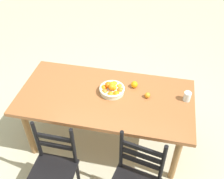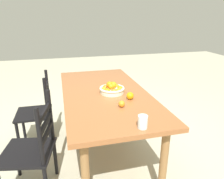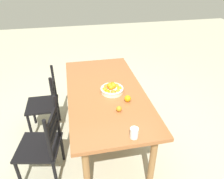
% 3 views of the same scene
% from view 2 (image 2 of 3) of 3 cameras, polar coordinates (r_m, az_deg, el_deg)
% --- Properties ---
extents(ground_plane, '(12.00, 12.00, 0.00)m').
position_cam_2_polar(ground_plane, '(2.74, -1.77, -15.90)').
color(ground_plane, '#B2AE94').
extents(dining_table, '(1.88, 0.93, 0.77)m').
position_cam_2_polar(dining_table, '(2.40, -1.94, -2.43)').
color(dining_table, '#995A32').
rests_on(dining_table, ground).
extents(chair_near_window, '(0.52, 0.52, 0.95)m').
position_cam_2_polar(chair_near_window, '(2.11, -20.74, -15.06)').
color(chair_near_window, black).
rests_on(chair_near_window, ground).
extents(chair_by_cabinet, '(0.42, 0.42, 0.94)m').
position_cam_2_polar(chair_by_cabinet, '(2.79, -19.61, -5.99)').
color(chair_by_cabinet, black).
rests_on(chair_by_cabinet, ground).
extents(fruit_bowl, '(0.28, 0.28, 0.14)m').
position_cam_2_polar(fruit_bowl, '(2.32, -0.04, 0.13)').
color(fruit_bowl, silver).
rests_on(fruit_bowl, dining_table).
extents(orange_loose_0, '(0.08, 0.08, 0.08)m').
position_cam_2_polar(orange_loose_0, '(2.16, 4.93, -1.73)').
color(orange_loose_0, orange).
rests_on(orange_loose_0, dining_table).
extents(orange_loose_1, '(0.06, 0.06, 0.06)m').
position_cam_2_polar(orange_loose_1, '(1.98, 2.64, -3.93)').
color(orange_loose_1, orange).
rests_on(orange_loose_1, dining_table).
extents(drinking_glass, '(0.08, 0.08, 0.10)m').
position_cam_2_polar(drinking_glass, '(1.64, 8.34, -8.69)').
color(drinking_glass, silver).
rests_on(drinking_glass, dining_table).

